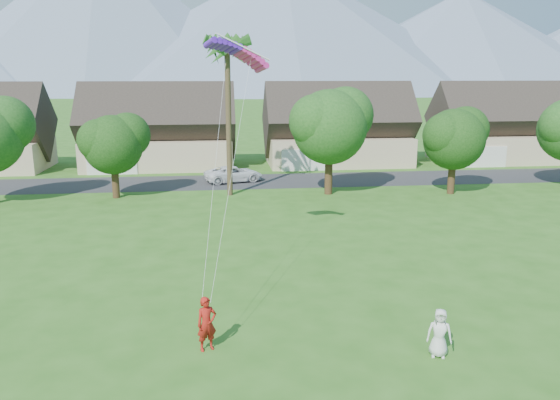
{
  "coord_description": "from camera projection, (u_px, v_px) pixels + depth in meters",
  "views": [
    {
      "loc": [
        -2.8,
        -14.9,
        9.63
      ],
      "look_at": [
        0.0,
        10.0,
        3.8
      ],
      "focal_mm": 35.0,
      "sensor_mm": 36.0,
      "label": 1
    }
  ],
  "objects": [
    {
      "name": "parafoil_kite",
      "position": [
        238.0,
        51.0,
        26.24
      ],
      "size": [
        3.34,
        1.46,
        0.5
      ],
      "rotation": [
        0.0,
        0.0,
        0.34
      ],
      "color": "#5419BF",
      "rests_on": "ground"
    },
    {
      "name": "fan_palm",
      "position": [
        227.0,
        44.0,
        41.61
      ],
      "size": [
        3.0,
        3.0,
        13.8
      ],
      "color": "#4C3D26",
      "rests_on": "ground"
    },
    {
      "name": "tree_row",
      "position": [
        240.0,
        135.0,
        42.7
      ],
      "size": [
        62.27,
        6.67,
        8.45
      ],
      "color": "#47301C",
      "rests_on": "ground"
    },
    {
      "name": "parked_car",
      "position": [
        234.0,
        174.0,
        49.49
      ],
      "size": [
        5.7,
        3.78,
        1.45
      ],
      "primitive_type": "imported",
      "rotation": [
        0.0,
        0.0,
        1.86
      ],
      "color": "white",
      "rests_on": "ground"
    },
    {
      "name": "watcher",
      "position": [
        439.0,
        333.0,
        18.86
      ],
      "size": [
        0.98,
        0.79,
        1.75
      ],
      "primitive_type": "imported",
      "rotation": [
        0.0,
        0.0,
        -0.31
      ],
      "color": "silver",
      "rests_on": "ground"
    },
    {
      "name": "kite_flyer",
      "position": [
        207.0,
        324.0,
        19.27
      ],
      "size": [
        0.85,
        0.71,
        1.99
      ],
      "primitive_type": "imported",
      "rotation": [
        0.0,
        0.0,
        0.38
      ],
      "color": "#A41A12",
      "rests_on": "ground"
    },
    {
      "name": "houses_row",
      "position": [
        250.0,
        133.0,
        57.8
      ],
      "size": [
        72.75,
        8.19,
        8.86
      ],
      "color": "beige",
      "rests_on": "ground"
    },
    {
      "name": "street",
      "position": [
        251.0,
        181.0,
        49.82
      ],
      "size": [
        90.0,
        7.0,
        0.01
      ],
      "primitive_type": "cube",
      "color": "#2D2D30",
      "rests_on": "ground"
    },
    {
      "name": "mountain_ridge",
      "position": [
        244.0,
        32.0,
        263.11
      ],
      "size": [
        540.0,
        240.0,
        70.0
      ],
      "color": "slate",
      "rests_on": "ground"
    },
    {
      "name": "ground",
      "position": [
        316.0,
        392.0,
        16.91
      ],
      "size": [
        500.0,
        500.0,
        0.0
      ],
      "primitive_type": "plane",
      "color": "#2D6019",
      "rests_on": "ground"
    }
  ]
}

